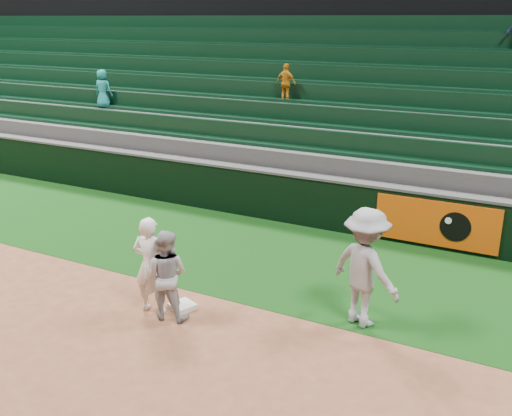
{
  "coord_description": "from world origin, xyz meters",
  "views": [
    {
      "loc": [
        4.86,
        -6.94,
        4.79
      ],
      "look_at": [
        0.06,
        2.3,
        1.3
      ],
      "focal_mm": 40.0,
      "sensor_mm": 36.0,
      "label": 1
    }
  ],
  "objects_px": {
    "first_base": "(182,306)",
    "base_coach": "(365,268)",
    "baserunner": "(167,275)",
    "first_baseman": "(151,265)"
  },
  "relations": [
    {
      "from": "baserunner",
      "to": "base_coach",
      "type": "height_order",
      "value": "base_coach"
    },
    {
      "from": "first_base",
      "to": "baserunner",
      "type": "bearing_deg",
      "value": -96.6
    },
    {
      "from": "first_base",
      "to": "baserunner",
      "type": "distance_m",
      "value": 0.81
    },
    {
      "from": "baserunner",
      "to": "base_coach",
      "type": "bearing_deg",
      "value": -166.33
    },
    {
      "from": "first_base",
      "to": "first_baseman",
      "type": "distance_m",
      "value": 0.95
    },
    {
      "from": "first_base",
      "to": "base_coach",
      "type": "distance_m",
      "value": 3.21
    },
    {
      "from": "first_baseman",
      "to": "base_coach",
      "type": "xyz_separation_m",
      "value": [
        3.3,
        1.25,
        0.15
      ]
    },
    {
      "from": "first_base",
      "to": "base_coach",
      "type": "height_order",
      "value": "base_coach"
    },
    {
      "from": "first_base",
      "to": "base_coach",
      "type": "bearing_deg",
      "value": 17.95
    },
    {
      "from": "first_baseman",
      "to": "base_coach",
      "type": "bearing_deg",
      "value": -168.02
    }
  ]
}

